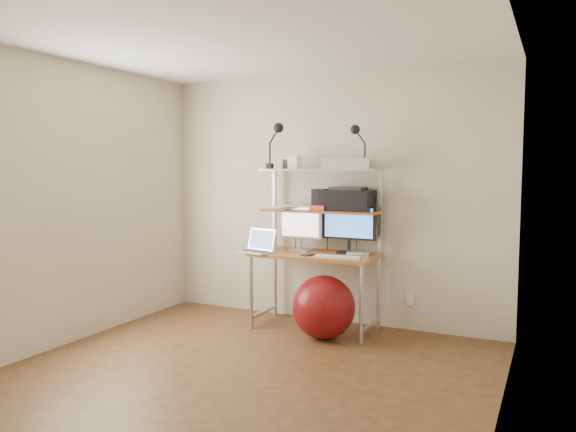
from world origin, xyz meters
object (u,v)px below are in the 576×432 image
monitor_silver (301,225)px  monitor_black (349,225)px  laptop (259,247)px  exercise_ball (324,307)px  printer (348,199)px

monitor_silver → monitor_black: size_ratio=0.90×
monitor_silver → laptop: size_ratio=1.30×
monitor_black → laptop: size_ratio=1.44×
monitor_black → exercise_ball: size_ratio=0.93×
printer → monitor_silver: bearing=-171.7°
laptop → printer: (0.80, 0.33, 0.47)m
laptop → monitor_silver: bearing=50.8°
monitor_black → exercise_ball: bearing=-102.4°
monitor_silver → laptop: 0.47m
exercise_ball → monitor_silver: bearing=138.4°
monitor_silver → exercise_ball: bearing=-42.7°
monitor_black → laptop: (-0.82, -0.31, -0.22)m
monitor_silver → exercise_ball: size_ratio=0.84×
printer → exercise_ball: size_ratio=0.83×
printer → exercise_ball: bearing=-101.3°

